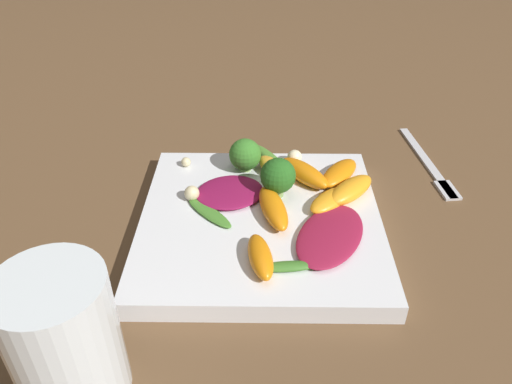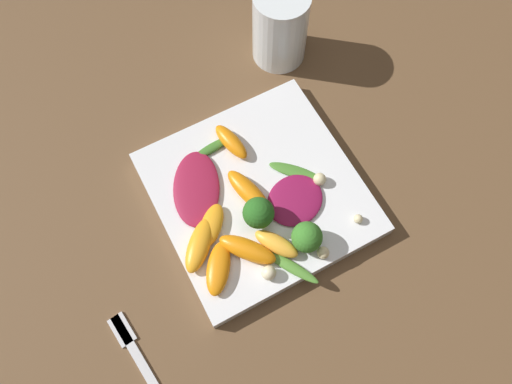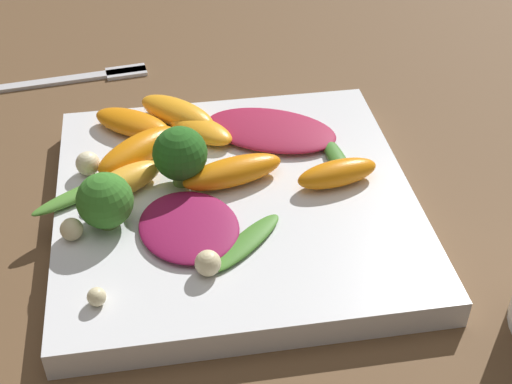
# 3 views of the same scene
# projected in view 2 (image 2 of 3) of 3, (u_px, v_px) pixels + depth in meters

# --- Properties ---
(ground_plane) EXTENTS (2.40, 2.40, 0.00)m
(ground_plane) POSITION_uv_depth(u_px,v_px,m) (258.00, 196.00, 0.69)
(ground_plane) COLOR brown
(plate) EXTENTS (0.26, 0.26, 0.02)m
(plate) POSITION_uv_depth(u_px,v_px,m) (258.00, 193.00, 0.68)
(plate) COLOR white
(plate) RESTS_ON ground_plane
(drinking_glass) EXTENTS (0.08, 0.08, 0.12)m
(drinking_glass) POSITION_uv_depth(u_px,v_px,m) (280.00, 27.00, 0.73)
(drinking_glass) COLOR white
(drinking_glass) RESTS_ON ground_plane
(fork) EXTENTS (0.18, 0.04, 0.01)m
(fork) POSITION_uv_depth(u_px,v_px,m) (142.00, 364.00, 0.60)
(fork) COLOR silver
(fork) RESTS_ON ground_plane
(radicchio_leaf_0) EXTENTS (0.09, 0.10, 0.01)m
(radicchio_leaf_0) POSITION_uv_depth(u_px,v_px,m) (295.00, 200.00, 0.66)
(radicchio_leaf_0) COLOR maroon
(radicchio_leaf_0) RESTS_ON plate
(radicchio_leaf_1) EXTENTS (0.13, 0.10, 0.01)m
(radicchio_leaf_1) POSITION_uv_depth(u_px,v_px,m) (196.00, 188.00, 0.66)
(radicchio_leaf_1) COLOR maroon
(radicchio_leaf_1) RESTS_ON plate
(orange_segment_0) EXTENTS (0.06, 0.05, 0.02)m
(orange_segment_0) POSITION_uv_depth(u_px,v_px,m) (276.00, 244.00, 0.63)
(orange_segment_0) COLOR #FCAD33
(orange_segment_0) RESTS_ON plate
(orange_segment_1) EXTENTS (0.06, 0.06, 0.02)m
(orange_segment_1) POSITION_uv_depth(u_px,v_px,m) (211.00, 226.00, 0.64)
(orange_segment_1) COLOR orange
(orange_segment_1) RESTS_ON plate
(orange_segment_2) EXTENTS (0.08, 0.04, 0.02)m
(orange_segment_2) POSITION_uv_depth(u_px,v_px,m) (250.00, 194.00, 0.66)
(orange_segment_2) COLOR orange
(orange_segment_2) RESTS_ON plate
(orange_segment_3) EXTENTS (0.08, 0.07, 0.02)m
(orange_segment_3) POSITION_uv_depth(u_px,v_px,m) (247.00, 250.00, 0.63)
(orange_segment_3) COLOR orange
(orange_segment_3) RESTS_ON plate
(orange_segment_4) EXTENTS (0.07, 0.07, 0.02)m
(orange_segment_4) POSITION_uv_depth(u_px,v_px,m) (199.00, 245.00, 0.63)
(orange_segment_4) COLOR orange
(orange_segment_4) RESTS_ON plate
(orange_segment_5) EXTENTS (0.07, 0.06, 0.02)m
(orange_segment_5) POSITION_uv_depth(u_px,v_px,m) (218.00, 268.00, 0.62)
(orange_segment_5) COLOR orange
(orange_segment_5) RESTS_ON plate
(orange_segment_6) EXTENTS (0.07, 0.03, 0.02)m
(orange_segment_6) POSITION_uv_depth(u_px,v_px,m) (229.00, 143.00, 0.69)
(orange_segment_6) COLOR orange
(orange_segment_6) RESTS_ON plate
(broccoli_floret_0) EXTENTS (0.04, 0.04, 0.04)m
(broccoli_floret_0) POSITION_uv_depth(u_px,v_px,m) (307.00, 237.00, 0.62)
(broccoli_floret_0) COLOR #7A9E51
(broccoli_floret_0) RESTS_ON plate
(broccoli_floret_1) EXTENTS (0.04, 0.04, 0.05)m
(broccoli_floret_1) POSITION_uv_depth(u_px,v_px,m) (258.00, 213.00, 0.63)
(broccoli_floret_1) COLOR #7A9E51
(broccoli_floret_1) RESTS_ON plate
(arugula_sprig_0) EXTENTS (0.06, 0.06, 0.01)m
(arugula_sprig_0) POSITION_uv_depth(u_px,v_px,m) (295.00, 172.00, 0.68)
(arugula_sprig_0) COLOR #47842D
(arugula_sprig_0) RESTS_ON plate
(arugula_sprig_1) EXTENTS (0.02, 0.06, 0.01)m
(arugula_sprig_1) POSITION_uv_depth(u_px,v_px,m) (212.00, 148.00, 0.69)
(arugula_sprig_1) COLOR #3D7528
(arugula_sprig_1) RESTS_ON plate
(arugula_sprig_2) EXTENTS (0.08, 0.05, 0.01)m
(arugula_sprig_2) POSITION_uv_depth(u_px,v_px,m) (289.00, 266.00, 0.63)
(arugula_sprig_2) COLOR #518E33
(arugula_sprig_2) RESTS_ON plate
(macadamia_nut_0) EXTENTS (0.01, 0.01, 0.01)m
(macadamia_nut_0) POSITION_uv_depth(u_px,v_px,m) (358.00, 219.00, 0.65)
(macadamia_nut_0) COLOR beige
(macadamia_nut_0) RESTS_ON plate
(macadamia_nut_1) EXTENTS (0.02, 0.02, 0.02)m
(macadamia_nut_1) POSITION_uv_depth(u_px,v_px,m) (320.00, 179.00, 0.67)
(macadamia_nut_1) COLOR beige
(macadamia_nut_1) RESTS_ON plate
(macadamia_nut_2) EXTENTS (0.02, 0.02, 0.02)m
(macadamia_nut_2) POSITION_uv_depth(u_px,v_px,m) (323.00, 253.00, 0.63)
(macadamia_nut_2) COLOR beige
(macadamia_nut_2) RESTS_ON plate
(macadamia_nut_3) EXTENTS (0.02, 0.02, 0.02)m
(macadamia_nut_3) POSITION_uv_depth(u_px,v_px,m) (269.00, 273.00, 0.62)
(macadamia_nut_3) COLOR beige
(macadamia_nut_3) RESTS_ON plate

